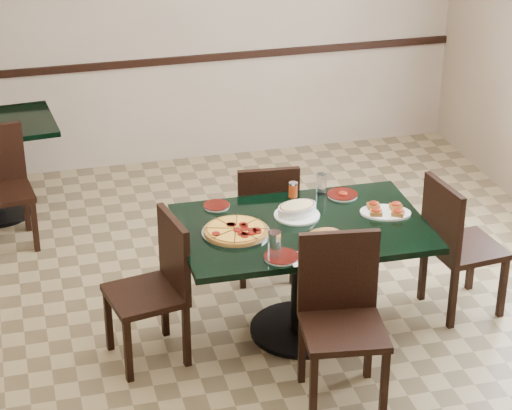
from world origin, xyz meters
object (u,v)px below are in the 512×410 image
object	(u,v)px
back_chair_near	(0,180)
main_table	(302,252)
chair_right	(455,240)
bread_basket	(324,236)
chair_far	(266,216)
pepperoni_pizza	(236,231)
chair_near	(341,309)
lasagna_casserole	(297,209)
bruschetta_platter	(386,210)
chair_left	(158,282)

from	to	relation	value
back_chair_near	main_table	bearing A→B (deg)	-51.97
chair_right	bread_basket	distance (m)	1.02
chair_far	chair_right	xyz separation A→B (m)	(1.05, -0.69, 0.03)
chair_far	pepperoni_pizza	bearing A→B (deg)	67.03
main_table	chair_near	distance (m)	0.64
chair_right	lasagna_casserole	distance (m)	1.05
bruschetta_platter	pepperoni_pizza	bearing A→B (deg)	-158.87
chair_far	bruschetta_platter	distance (m)	0.93
chair_near	back_chair_near	xyz separation A→B (m)	(-1.77, 2.35, -0.06)
chair_left	bruschetta_platter	distance (m)	1.45
lasagna_casserole	bread_basket	world-z (taller)	lasagna_casserole
chair_near	chair_left	xyz separation A→B (m)	(-0.92, 0.61, -0.04)
lasagna_casserole	bruschetta_platter	xyz separation A→B (m)	(0.53, -0.11, -0.02)
main_table	lasagna_casserole	xyz separation A→B (m)	(0.00, 0.13, 0.23)
main_table	bruschetta_platter	distance (m)	0.57
bread_basket	main_table	bearing A→B (deg)	96.19
chair_far	back_chair_near	distance (m)	1.98
pepperoni_pizza	lasagna_casserole	xyz separation A→B (m)	(0.41, 0.13, 0.03)
lasagna_casserole	back_chair_near	bearing A→B (deg)	121.82
pepperoni_pizza	chair_near	bearing A→B (deg)	-55.19
lasagna_casserole	chair_far	bearing A→B (deg)	78.53
lasagna_casserole	bruschetta_platter	size ratio (longest dim) A/B	0.78
chair_near	pepperoni_pizza	world-z (taller)	chair_near
back_chair_near	chair_right	bearing A→B (deg)	-39.32
chair_far	chair_right	world-z (taller)	chair_right
chair_left	pepperoni_pizza	size ratio (longest dim) A/B	2.23
back_chair_near	lasagna_casserole	xyz separation A→B (m)	(1.74, -1.59, 0.31)
bread_basket	chair_far	bearing A→B (deg)	88.77
chair_near	chair_far	bearing A→B (deg)	100.98
main_table	pepperoni_pizza	distance (m)	0.46
bruschetta_platter	chair_left	bearing A→B (deg)	-158.51
chair_far	chair_right	distance (m)	1.26
chair_right	pepperoni_pizza	world-z (taller)	chair_right
chair_far	chair_near	bearing A→B (deg)	98.20
chair_right	main_table	bearing A→B (deg)	83.28
chair_far	bruschetta_platter	bearing A→B (deg)	135.63
chair_left	pepperoni_pizza	bearing A→B (deg)	81.38
main_table	bread_basket	size ratio (longest dim) A/B	7.06
chair_near	chair_right	size ratio (longest dim) A/B	1.05
chair_near	pepperoni_pizza	size ratio (longest dim) A/B	2.38
chair_near	lasagna_casserole	size ratio (longest dim) A/B	3.36
chair_far	pepperoni_pizza	size ratio (longest dim) A/B	2.14
back_chair_near	lasagna_casserole	distance (m)	2.38
main_table	pepperoni_pizza	xyz separation A→B (m)	(-0.41, -0.00, 0.20)
back_chair_near	bread_basket	world-z (taller)	back_chair_near
chair_right	pepperoni_pizza	size ratio (longest dim) A/B	2.27
chair_left	pepperoni_pizza	xyz separation A→B (m)	(0.48, 0.02, 0.26)
chair_right	chair_left	size ratio (longest dim) A/B	1.02
main_table	chair_right	world-z (taller)	chair_right
bread_basket	lasagna_casserole	bearing A→B (deg)	91.28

